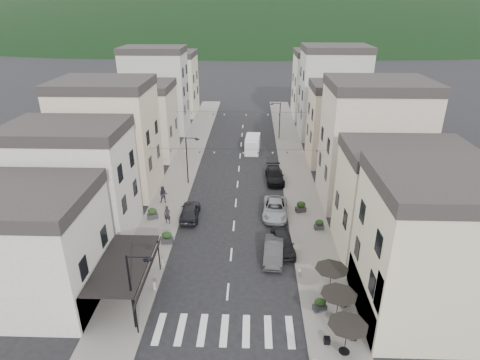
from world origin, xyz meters
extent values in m
plane|color=black|center=(0.00, 0.00, 0.00)|extent=(700.00, 700.00, 0.00)
cube|color=slate|center=(-7.50, 32.00, 0.06)|extent=(4.00, 76.00, 0.12)
cube|color=slate|center=(7.50, 32.00, 0.06)|extent=(4.00, 76.00, 0.12)
ellipsoid|color=black|center=(0.00, 300.00, 0.00)|extent=(640.00, 360.00, 70.00)
cube|color=#B9B5A9|center=(-15.50, 5.00, 4.00)|extent=(12.00, 8.00, 8.00)
cube|color=beige|center=(14.50, 4.00, 5.00)|extent=(10.00, 8.00, 10.00)
cube|color=black|center=(-7.50, 5.00, 3.20)|extent=(3.60, 7.50, 0.15)
cube|color=black|center=(-5.70, 5.00, 2.70)|extent=(0.34, 7.50, 0.99)
cylinder|color=black|center=(-5.80, 1.50, 1.60)|extent=(0.10, 0.10, 3.20)
cylinder|color=black|center=(-5.80, 8.50, 1.60)|extent=(0.10, 0.10, 3.20)
cube|color=#B9B5A9|center=(-14.50, 14.00, 5.00)|extent=(10.00, 7.00, 10.00)
cube|color=#262323|center=(-14.50, 14.00, 10.50)|extent=(10.20, 7.14, 1.00)
cube|color=#BFA88F|center=(-14.50, 24.00, 6.00)|extent=(10.00, 8.00, 12.00)
cube|color=#262323|center=(-14.50, 24.00, 12.50)|extent=(10.20, 8.16, 1.00)
cube|color=#AE9E8D|center=(-14.50, 36.00, 4.75)|extent=(10.00, 8.00, 9.50)
cube|color=#262323|center=(-14.50, 36.00, 10.00)|extent=(10.20, 8.16, 1.00)
cube|color=#A7A7A2|center=(-14.50, 48.00, 6.50)|extent=(10.00, 7.00, 13.00)
cube|color=#262323|center=(-14.50, 48.00, 13.50)|extent=(10.20, 7.14, 1.00)
cube|color=beige|center=(-14.50, 60.00, 5.50)|extent=(10.00, 9.00, 11.00)
cube|color=#262323|center=(-14.50, 60.00, 11.50)|extent=(10.20, 9.18, 1.00)
cube|color=beige|center=(14.50, 12.00, 4.50)|extent=(10.00, 7.00, 9.00)
cube|color=#262323|center=(14.50, 12.00, 9.50)|extent=(10.20, 7.14, 1.00)
cube|color=#AE9E8D|center=(14.50, 22.00, 6.25)|extent=(10.00, 8.00, 12.50)
cube|color=#262323|center=(14.50, 22.00, 13.00)|extent=(10.20, 8.16, 1.00)
cube|color=#BFA88F|center=(14.50, 34.00, 5.00)|extent=(10.00, 7.00, 10.00)
cube|color=#262323|center=(14.50, 34.00, 10.50)|extent=(10.20, 7.14, 1.00)
cube|color=#A7A7A2|center=(14.50, 46.00, 6.75)|extent=(10.00, 8.00, 13.50)
cube|color=#262323|center=(14.50, 46.00, 14.00)|extent=(10.20, 8.16, 1.00)
cube|color=#B9B5A9|center=(14.50, 58.00, 5.75)|extent=(10.00, 9.00, 11.50)
cube|color=#262323|center=(14.50, 58.00, 12.00)|extent=(10.20, 9.18, 1.00)
cylinder|color=black|center=(7.70, 0.00, 1.27)|extent=(0.06, 0.06, 2.30)
cone|color=black|center=(7.70, 0.00, 2.37)|extent=(2.50, 2.50, 0.55)
cylinder|color=black|center=(7.70, 0.00, 0.49)|extent=(0.70, 0.70, 0.04)
cylinder|color=black|center=(7.70, 2.80, 1.27)|extent=(0.06, 0.06, 2.30)
cone|color=black|center=(7.70, 2.80, 2.37)|extent=(2.50, 2.50, 0.55)
cylinder|color=black|center=(7.70, 2.80, 0.49)|extent=(0.70, 0.70, 0.04)
cylinder|color=black|center=(7.70, 5.60, 1.27)|extent=(0.06, 0.06, 2.30)
cone|color=black|center=(7.70, 5.60, 2.37)|extent=(2.50, 2.50, 0.55)
cylinder|color=black|center=(7.70, 5.60, 0.49)|extent=(0.70, 0.70, 0.04)
cylinder|color=black|center=(-6.10, 2.00, 3.00)|extent=(0.14, 0.14, 6.00)
cylinder|color=black|center=(-5.40, 2.00, 5.90)|extent=(1.40, 0.10, 0.10)
cylinder|color=black|center=(-4.75, 2.00, 5.75)|extent=(0.56, 0.56, 0.08)
cylinder|color=black|center=(-6.10, 26.00, 3.00)|extent=(0.14, 0.14, 6.00)
cylinder|color=black|center=(-5.40, 26.00, 5.90)|extent=(1.40, 0.10, 0.10)
cylinder|color=black|center=(-4.75, 26.00, 5.75)|extent=(0.56, 0.56, 0.08)
cylinder|color=black|center=(6.10, 44.00, 3.00)|extent=(0.14, 0.14, 6.00)
cylinder|color=black|center=(5.40, 44.00, 5.90)|extent=(1.40, 0.10, 0.10)
cylinder|color=black|center=(4.75, 44.00, 5.75)|extent=(0.56, 0.56, 0.08)
cylinder|color=gray|center=(-5.70, 6.00, 0.42)|extent=(0.26, 0.26, 0.60)
cylinder|color=gray|center=(-5.70, 9.00, 0.42)|extent=(0.26, 0.26, 0.60)
cylinder|color=gray|center=(5.70, 8.00, 0.42)|extent=(0.26, 0.26, 0.60)
cylinder|color=black|center=(0.00, 22.00, 6.00)|extent=(19.00, 0.02, 0.02)
cone|color=beige|center=(-8.71, 22.00, 5.81)|extent=(0.28, 0.28, 0.24)
cone|color=navy|center=(-7.12, 22.00, 5.73)|extent=(0.28, 0.28, 0.24)
cone|color=beige|center=(-5.54, 22.00, 5.65)|extent=(0.28, 0.28, 0.24)
cone|color=navy|center=(-3.96, 22.00, 5.58)|extent=(0.28, 0.28, 0.24)
cone|color=beige|center=(-2.38, 22.00, 5.54)|extent=(0.28, 0.28, 0.24)
cone|color=navy|center=(-0.79, 22.00, 5.51)|extent=(0.28, 0.28, 0.24)
cone|color=beige|center=(0.79, 22.00, 5.51)|extent=(0.28, 0.28, 0.24)
cone|color=navy|center=(2.38, 22.00, 5.54)|extent=(0.28, 0.28, 0.24)
cone|color=beige|center=(3.96, 22.00, 5.58)|extent=(0.28, 0.28, 0.24)
cone|color=navy|center=(5.54, 22.00, 5.65)|extent=(0.28, 0.28, 0.24)
cone|color=beige|center=(7.12, 22.00, 5.73)|extent=(0.28, 0.28, 0.24)
cone|color=navy|center=(8.71, 22.00, 5.81)|extent=(0.28, 0.28, 0.24)
cylinder|color=black|center=(0.00, 38.00, 6.00)|extent=(19.00, 0.02, 0.02)
cone|color=beige|center=(-8.71, 38.00, 5.81)|extent=(0.28, 0.28, 0.24)
cone|color=navy|center=(-7.12, 38.00, 5.73)|extent=(0.28, 0.28, 0.24)
cone|color=beige|center=(-5.54, 38.00, 5.65)|extent=(0.28, 0.28, 0.24)
cone|color=navy|center=(-3.96, 38.00, 5.58)|extent=(0.28, 0.28, 0.24)
cone|color=beige|center=(-2.38, 38.00, 5.54)|extent=(0.28, 0.28, 0.24)
cone|color=navy|center=(-0.79, 38.00, 5.51)|extent=(0.28, 0.28, 0.24)
cone|color=beige|center=(0.79, 38.00, 5.51)|extent=(0.28, 0.28, 0.24)
cone|color=navy|center=(2.38, 38.00, 5.54)|extent=(0.28, 0.28, 0.24)
cone|color=beige|center=(3.96, 38.00, 5.58)|extent=(0.28, 0.28, 0.24)
cone|color=navy|center=(5.54, 38.00, 5.65)|extent=(0.28, 0.28, 0.24)
cone|color=beige|center=(7.12, 38.00, 5.73)|extent=(0.28, 0.28, 0.24)
cone|color=navy|center=(8.71, 38.00, 5.81)|extent=(0.28, 0.28, 0.24)
imported|color=black|center=(4.60, 11.83, 0.80)|extent=(2.29, 4.87, 1.61)
imported|color=#313234|center=(3.72, 10.54, 0.76)|extent=(1.98, 4.74, 1.53)
imported|color=gray|center=(4.22, 18.33, 0.76)|extent=(2.87, 5.65, 1.53)
imported|color=black|center=(4.60, 27.12, 0.76)|extent=(2.38, 5.36, 1.53)
imported|color=black|center=(-4.60, 17.44, 0.80)|extent=(2.03, 4.75, 1.60)
cube|color=silver|center=(1.80, 38.17, 1.06)|extent=(2.33, 5.22, 2.13)
cube|color=silver|center=(1.76, 37.54, 2.18)|extent=(2.17, 3.51, 0.53)
cylinder|color=black|center=(0.84, 36.32, 0.37)|extent=(0.31, 0.76, 0.74)
cylinder|color=black|center=(2.53, 36.21, 0.37)|extent=(0.31, 0.76, 0.74)
cylinder|color=black|center=(1.07, 40.14, 0.37)|extent=(0.31, 0.76, 0.74)
cylinder|color=black|center=(2.76, 40.03, 0.37)|extent=(0.31, 0.76, 0.74)
imported|color=black|center=(-6.66, 16.15, 1.06)|extent=(0.73, 0.51, 1.89)
imported|color=#27222D|center=(-7.99, 20.59, 1.10)|extent=(0.97, 0.77, 1.95)
cube|color=#29292B|center=(-6.00, 12.49, 0.39)|extent=(1.08, 0.61, 0.53)
ellipsoid|color=black|center=(-6.00, 12.49, 0.97)|extent=(0.94, 0.60, 0.68)
cube|color=#2D2D2F|center=(-8.41, 17.02, 0.38)|extent=(1.20, 0.96, 0.53)
ellipsoid|color=black|center=(-8.41, 17.02, 0.96)|extent=(0.93, 0.59, 0.67)
cube|color=#2A2A2C|center=(6.78, 4.05, 0.36)|extent=(1.07, 0.80, 0.47)
ellipsoid|color=black|center=(6.78, 4.05, 0.88)|extent=(0.83, 0.53, 0.61)
cube|color=#303032|center=(8.41, 15.44, 0.35)|extent=(0.98, 0.60, 0.47)
ellipsoid|color=black|center=(8.41, 15.44, 0.87)|extent=(0.82, 0.52, 0.60)
cube|color=#2B2B2D|center=(6.99, 18.98, 0.39)|extent=(1.20, 0.85, 0.54)
ellipsoid|color=black|center=(6.99, 18.98, 0.99)|extent=(0.95, 0.61, 0.69)
camera|label=1|loc=(1.75, -18.80, 20.59)|focal=30.00mm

